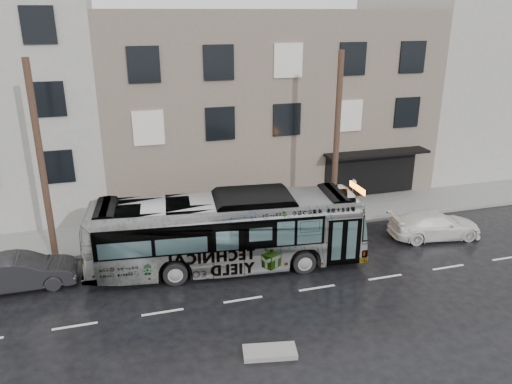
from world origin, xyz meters
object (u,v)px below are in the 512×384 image
utility_pole_rear (41,164)px  white_sedan (435,225)px  utility_pole_front (336,142)px  dark_sedan (21,272)px  bus (227,232)px  sign_post (352,200)px

utility_pole_rear → white_sedan: 19.01m
utility_pole_front → dark_sedan: bearing=-171.3°
utility_pole_front → utility_pole_rear: (-14.00, 0.00, 0.00)m
bus → sign_post: bearing=-63.2°
white_sedan → bus: bearing=97.6°
white_sedan → sign_post: bearing=56.6°
sign_post → dark_sedan: sign_post is taller
utility_pole_rear → dark_sedan: utility_pole_rear is taller
bus → white_sedan: size_ratio=2.63×
sign_post → dark_sedan: size_ratio=0.55×
utility_pole_front → bus: (-6.45, -2.88, -2.94)m
utility_pole_front → dark_sedan: size_ratio=2.06×
white_sedan → dark_sedan: dark_sedan is taller
sign_post → dark_sedan: (-16.20, -2.30, -0.63)m
dark_sedan → bus: bearing=-94.5°
bus → white_sedan: bearing=-83.8°
bus → white_sedan: 10.87m
white_sedan → dark_sedan: size_ratio=1.06×
utility_pole_rear → bus: 8.60m
utility_pole_rear → bus: size_ratio=0.73×
sign_post → white_sedan: size_ratio=0.51×
utility_pole_front → bus: utility_pole_front is taller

